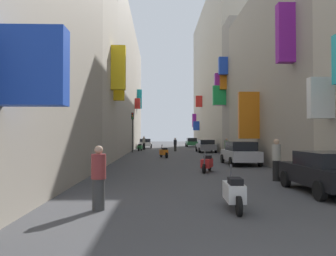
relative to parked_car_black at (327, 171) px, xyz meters
The scene contains 21 objects.
ground_plane 21.69m from the parked_car_black, 100.25° to the left, with size 140.00×140.00×0.00m, color #424244.
building_left_mid_a 17.68m from the parked_car_black, 134.92° to the left, with size 6.98×7.08×12.66m.
building_left_mid_b 36.21m from the parked_car_black, 109.56° to the left, with size 6.73×35.91×16.53m.
building_right_mid_a 13.52m from the parked_car_black, 70.57° to the left, with size 7.37×16.87×12.11m.
building_right_mid_b 23.07m from the parked_car_black, 79.48° to the left, with size 7.29×3.50×13.41m.
building_right_mid_c 39.00m from the parked_car_black, 83.70° to the left, with size 7.00×27.67×21.23m.
parked_car_black is the anchor object (origin of this frame).
parked_car_white 39.84m from the parked_car_black, 100.93° to the left, with size 1.96×3.90×1.40m.
parked_car_silver 10.61m from the parked_car_black, 91.24° to the left, with size 1.99×4.10×1.52m.
parked_car_grey 26.50m from the parked_car_black, 90.39° to the left, with size 1.97×4.36×1.42m.
parked_car_green 43.68m from the parked_car_black, 90.05° to the left, with size 1.88×3.98×1.49m.
scooter_white 4.33m from the parked_car_black, 147.81° to the right, with size 0.50×1.87×1.13m.
scooter_red 7.14m from the parked_car_black, 115.31° to the left, with size 0.80×1.77×1.13m.
scooter_orange 18.35m from the parked_car_black, 106.22° to the left, with size 0.77×1.73×1.13m.
scooter_green 30.82m from the parked_car_black, 104.73° to the left, with size 0.65×1.79×1.13m.
pedestrian_crossing 3.06m from the parked_car_black, 101.49° to the left, with size 0.51×0.51×1.78m.
pedestrian_near_left 29.36m from the parked_car_black, 96.92° to the left, with size 0.51×0.51×1.62m.
pedestrian_near_right 33.67m from the parked_car_black, 102.86° to the left, with size 0.48×0.48×1.79m.
pedestrian_mid_street 7.50m from the parked_car_black, 162.69° to the right, with size 0.45×0.45×1.67m.
pedestrian_far_away 17.90m from the parked_car_black, 88.76° to the left, with size 0.40×0.40×1.68m.
traffic_light_near_corner 27.54m from the parked_car_black, 108.01° to the left, with size 0.26×0.34×4.47m.
Camera 1 is at (-1.77, -2.13, 1.93)m, focal length 35.19 mm.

